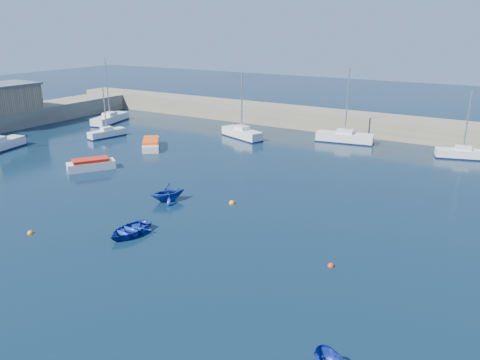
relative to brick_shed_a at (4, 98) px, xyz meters
The scene contains 15 objects.
ground 48.55m from the brick_shed_a, 29.74° to the right, with size 220.00×220.00×0.00m, color black.
back_wall 47.50m from the brick_shed_a, 27.65° to the left, with size 96.00×4.50×2.60m, color #756D59.
brick_shed_a is the anchor object (origin of this frame).
sailboat_3 17.35m from the brick_shed_a, ahead, with size 2.41×5.04×6.55m.
sailboat_4 14.47m from the brick_shed_a, 44.05° to the left, with size 3.65×7.46×9.38m.
sailboat_5 34.07m from the brick_shed_a, 19.65° to the left, with size 6.54×3.89×8.43m.
sailboat_6 46.92m from the brick_shed_a, 20.11° to the left, with size 7.12×2.99×9.07m.
sailboat_7 59.57m from the brick_shed_a, 15.25° to the left, with size 5.71×3.04×7.29m.
motorboat_1 27.50m from the brick_shed_a, 17.47° to the right, with size 3.88×4.72×1.13m.
motorboat_2 25.65m from the brick_shed_a, ahead, with size 4.74×5.20×1.08m.
dinghy_center 44.04m from the brick_shed_a, 23.60° to the right, with size 2.47×3.46×0.72m, color navy.
dinghy_left 39.97m from the brick_shed_a, 16.14° to the right, with size 2.49×2.89×1.52m, color navy.
buoy_0 40.26m from the brick_shed_a, 31.61° to the right, with size 0.43×0.43×0.43m, color orange.
buoy_1 55.87m from the brick_shed_a, 15.13° to the right, with size 0.41×0.41×0.41m, color red.
buoy_3 44.17m from the brick_shed_a, 11.51° to the right, with size 0.50×0.50×0.50m, color orange.
Camera 1 is at (20.10, -14.89, 13.88)m, focal length 35.00 mm.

